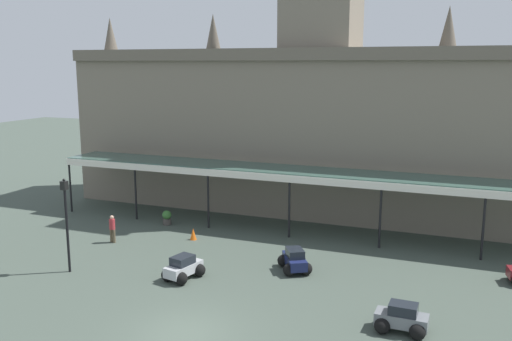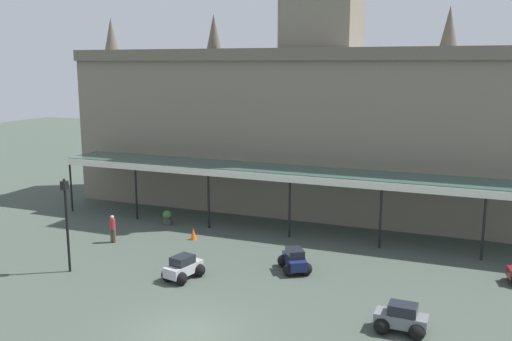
{
  "view_description": "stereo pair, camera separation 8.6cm",
  "coord_description": "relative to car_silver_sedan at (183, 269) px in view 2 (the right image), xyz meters",
  "views": [
    {
      "loc": [
        10.07,
        -17.93,
        10.49
      ],
      "look_at": [
        0.0,
        7.73,
        5.18
      ],
      "focal_mm": 38.91,
      "sensor_mm": 36.0,
      "label": 1
    },
    {
      "loc": [
        10.15,
        -17.9,
        10.49
      ],
      "look_at": [
        0.0,
        7.73,
        5.18
      ],
      "focal_mm": 38.91,
      "sensor_mm": 36.0,
      "label": 2
    }
  ],
  "objects": [
    {
      "name": "entrance_canopy",
      "position": [
        2.79,
        9.56,
        3.33
      ],
      "size": [
        33.11,
        3.26,
        3.98
      ],
      "color": "#38564C",
      "rests_on": "ground"
    },
    {
      "name": "pedestrian_beside_cars",
      "position": [
        -6.69,
        3.48,
        0.41
      ],
      "size": [
        0.39,
        0.34,
        1.67
      ],
      "color": "brown",
      "rests_on": "ground"
    },
    {
      "name": "ground_plane",
      "position": [
        2.79,
        -4.99,
        -0.5
      ],
      "size": [
        140.0,
        140.0,
        0.0
      ],
      "primitive_type": "plane",
      "color": "#404B42"
    },
    {
      "name": "traffic_cone",
      "position": [
        -2.47,
        5.71,
        -0.15
      ],
      "size": [
        0.4,
        0.4,
        0.71
      ],
      "primitive_type": "cone",
      "color": "orange",
      "rests_on": "ground"
    },
    {
      "name": "car_navy_sedan",
      "position": [
        4.81,
        3.05,
        0.0
      ],
      "size": [
        2.09,
        2.25,
        1.19
      ],
      "color": "#19214C",
      "rests_on": "ground"
    },
    {
      "name": "station_building",
      "position": [
        2.79,
        15.07,
        6.16
      ],
      "size": [
        36.63,
        6.57,
        21.18
      ],
      "color": "slate",
      "rests_on": "ground"
    },
    {
      "name": "car_grey_sedan",
      "position": [
        10.77,
        -1.75,
        0.0
      ],
      "size": [
        2.07,
        1.55,
        1.19
      ],
      "color": "slate",
      "rests_on": "ground"
    },
    {
      "name": "car_silver_sedan",
      "position": [
        0.0,
        0.0,
        0.0
      ],
      "size": [
        1.8,
        2.19,
        1.19
      ],
      "color": "#B2B5BA",
      "rests_on": "ground"
    },
    {
      "name": "victorian_lamppost",
      "position": [
        -5.9,
        -1.31,
        2.54
      ],
      "size": [
        0.3,
        0.3,
        4.89
      ],
      "color": "black",
      "rests_on": "ground"
    },
    {
      "name": "planter_near_kerb",
      "position": [
        -5.6,
        7.94,
        -0.01
      ],
      "size": [
        0.6,
        0.6,
        0.96
      ],
      "color": "#47423D",
      "rests_on": "ground"
    }
  ]
}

